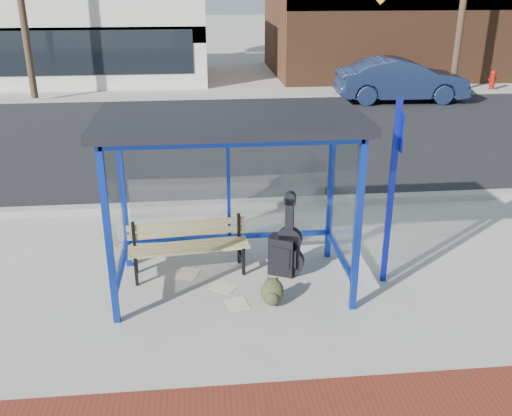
{
  "coord_description": "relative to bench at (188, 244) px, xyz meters",
  "views": [
    {
      "loc": [
        -0.39,
        -6.95,
        4.0
      ],
      "look_at": [
        0.34,
        0.2,
        1.07
      ],
      "focal_mm": 40.0,
      "sensor_mm": 36.0,
      "label": 1
    }
  ],
  "objects": [
    {
      "name": "street_asphalt",
      "position": [
        0.61,
        7.54,
        -0.45
      ],
      "size": [
        60.0,
        10.0,
        0.0
      ],
      "primitive_type": "cube",
      "color": "black",
      "rests_on": "ground"
    },
    {
      "name": "sign_post",
      "position": [
        2.74,
        -0.53,
        1.0
      ],
      "size": [
        0.13,
        0.32,
        2.59
      ],
      "rotation": [
        0.0,
        0.0,
        -0.16
      ],
      "color": "#0E179A",
      "rests_on": "ground"
    },
    {
      "name": "backpack",
      "position": [
        1.09,
        -1.0,
        -0.28
      ],
      "size": [
        0.33,
        0.3,
        0.36
      ],
      "rotation": [
        0.0,
        0.0,
        -0.13
      ],
      "color": "#30321C",
      "rests_on": "ground"
    },
    {
      "name": "parked_car",
      "position": [
        7.13,
        11.56,
        0.27
      ],
      "size": [
        4.46,
        1.7,
        1.45
      ],
      "primitive_type": "imported",
      "rotation": [
        0.0,
        0.0,
        1.53
      ],
      "color": "#1B294E",
      "rests_on": "ground"
    },
    {
      "name": "guitar_bag",
      "position": [
        1.42,
        -0.25,
        -0.01
      ],
      "size": [
        0.46,
        0.25,
        1.2
      ],
      "rotation": [
        0.0,
        0.0,
        -0.29
      ],
      "color": "black",
      "rests_on": "ground"
    },
    {
      "name": "suitcase",
      "position": [
        1.33,
        -0.2,
        -0.16
      ],
      "size": [
        0.43,
        0.36,
        0.64
      ],
      "rotation": [
        0.0,
        0.0,
        -0.44
      ],
      "color": "black",
      "rests_on": "ground"
    },
    {
      "name": "newspaper_c",
      "position": [
        0.47,
        -0.51,
        -0.45
      ],
      "size": [
        0.42,
        0.41,
        0.01
      ],
      "primitive_type": "cube",
      "rotation": [
        0.0,
        0.0,
        2.52
      ],
      "color": "white",
      "rests_on": "ground"
    },
    {
      "name": "far_sidewalk",
      "position": [
        0.61,
        14.54,
        -0.45
      ],
      "size": [
        60.0,
        4.0,
        0.01
      ],
      "primitive_type": "cube",
      "color": "#B2ADA0",
      "rests_on": "ground"
    },
    {
      "name": "newspaper_b",
      "position": [
        0.63,
        -0.96,
        -0.45
      ],
      "size": [
        0.34,
        0.39,
        0.01
      ],
      "primitive_type": "cube",
      "rotation": [
        0.0,
        0.0,
        -1.33
      ],
      "color": "white",
      "rests_on": "ground"
    },
    {
      "name": "curb_far",
      "position": [
        0.61,
        12.64,
        -0.39
      ],
      "size": [
        60.0,
        0.25,
        0.12
      ],
      "primitive_type": "cube",
      "color": "gray",
      "rests_on": "ground"
    },
    {
      "name": "bench",
      "position": [
        0.0,
        0.0,
        0.0
      ],
      "size": [
        1.73,
        0.58,
        0.8
      ],
      "rotation": [
        0.0,
        0.0,
        0.1
      ],
      "color": "black",
      "rests_on": "ground"
    },
    {
      "name": "fire_hydrant",
      "position": [
        11.3,
        13.27,
        -0.05
      ],
      "size": [
        0.34,
        0.22,
        0.75
      ],
      "rotation": [
        0.0,
        0.0,
        0.18
      ],
      "color": "#9E130B",
      "rests_on": "ground"
    },
    {
      "name": "newspaper_a",
      "position": [
        -0.03,
        -0.07,
        -0.45
      ],
      "size": [
        0.39,
        0.44,
        0.01
      ],
      "primitive_type": "cube",
      "rotation": [
        0.0,
        0.0,
        1.29
      ],
      "color": "white",
      "rests_on": "ground"
    },
    {
      "name": "curb_near",
      "position": [
        0.61,
        2.44,
        -0.39
      ],
      "size": [
        60.0,
        0.25,
        0.12
      ],
      "primitive_type": "cube",
      "color": "gray",
      "rests_on": "ground"
    },
    {
      "name": "bus_shelter",
      "position": [
        0.61,
        -0.39,
        1.62
      ],
      "size": [
        3.3,
        1.8,
        2.42
      ],
      "color": "#0E29A0",
      "rests_on": "ground"
    },
    {
      "name": "ground",
      "position": [
        0.61,
        -0.46,
        -0.45
      ],
      "size": [
        120.0,
        120.0,
        0.0
      ],
      "primitive_type": "plane",
      "color": "#B2ADA0",
      "rests_on": "ground"
    }
  ]
}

